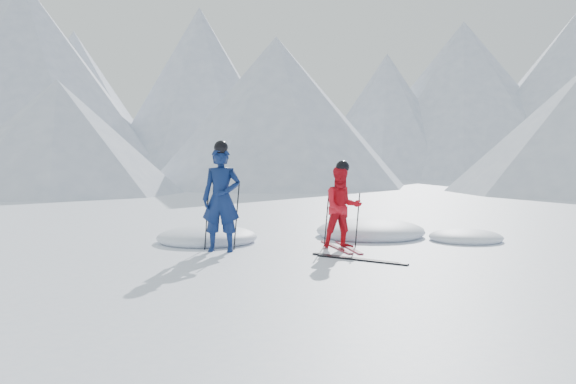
{
  "coord_description": "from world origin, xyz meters",
  "views": [
    {
      "loc": [
        -1.33,
        -10.87,
        1.75
      ],
      "look_at": [
        -1.93,
        0.5,
        1.1
      ],
      "focal_mm": 38.0,
      "sensor_mm": 36.0,
      "label": 1
    }
  ],
  "objects": [
    {
      "name": "pole_blue_right",
      "position": [
        -2.91,
        0.53,
        0.65
      ],
      "size": [
        0.13,
        0.08,
        1.3
      ],
      "primitive_type": "cylinder",
      "rotation": [
        -0.04,
        0.08,
        0.0
      ],
      "color": "black",
      "rests_on": "ground"
    },
    {
      "name": "ground",
      "position": [
        0.0,
        0.0,
        0.0
      ],
      "size": [
        160.0,
        160.0,
        0.0
      ],
      "primitive_type": "plane",
      "color": "white",
      "rests_on": "ground"
    },
    {
      "name": "skier_red",
      "position": [
        -0.9,
        0.83,
        0.79
      ],
      "size": [
        0.9,
        0.78,
        1.58
      ],
      "primitive_type": "imported",
      "rotation": [
        0.0,
        0.0,
        0.26
      ],
      "color": "red",
      "rests_on": "ground"
    },
    {
      "name": "ski_loose_b",
      "position": [
        -0.63,
        -0.6,
        0.01
      ],
      "size": [
        1.5,
        0.97,
        0.03
      ],
      "primitive_type": "cube",
      "rotation": [
        0.0,
        0.0,
        1.02
      ],
      "color": "black",
      "rests_on": "ground"
    },
    {
      "name": "snow_lumps",
      "position": [
        -0.82,
        2.0,
        0.0
      ],
      "size": [
        9.01,
        4.84,
        0.53
      ],
      "color": "white",
      "rests_on": "ground"
    },
    {
      "name": "ski_worn_right",
      "position": [
        -0.78,
        0.83,
        0.01
      ],
      "size": [
        0.47,
        1.68,
        0.03
      ],
      "primitive_type": "cube",
      "rotation": [
        0.0,
        0.0,
        0.23
      ],
      "color": "black",
      "rests_on": "ground"
    },
    {
      "name": "pole_red_left",
      "position": [
        -1.2,
        1.08,
        0.53
      ],
      "size": [
        0.11,
        0.09,
        1.05
      ],
      "primitive_type": "cylinder",
      "rotation": [
        0.06,
        0.08,
        0.0
      ],
      "color": "black",
      "rests_on": "ground"
    },
    {
      "name": "pole_blue_left",
      "position": [
        -3.46,
        0.43,
        0.65
      ],
      "size": [
        0.13,
        0.09,
        1.3
      ],
      "primitive_type": "cylinder",
      "rotation": [
        0.05,
        0.08,
        0.0
      ],
      "color": "black",
      "rests_on": "ground"
    },
    {
      "name": "ski_loose_a",
      "position": [
        -0.73,
        -0.45,
        0.01
      ],
      "size": [
        1.47,
        1.02,
        0.03
      ],
      "primitive_type": "cube",
      "rotation": [
        0.0,
        0.0,
        0.98
      ],
      "color": "black",
      "rests_on": "ground"
    },
    {
      "name": "mountain_range",
      "position": [
        5.71,
        35.31,
        6.72
      ],
      "size": [
        106.15,
        62.94,
        15.53
      ],
      "color": "#B2BCD1",
      "rests_on": "ground"
    },
    {
      "name": "skier_blue",
      "position": [
        -3.16,
        0.28,
        0.98
      ],
      "size": [
        0.73,
        0.5,
        1.95
      ],
      "primitive_type": "imported",
      "rotation": [
        0.0,
        0.0,
        -0.05
      ],
      "color": "#0C1E4D",
      "rests_on": "ground"
    },
    {
      "name": "ski_worn_left",
      "position": [
        -1.02,
        0.83,
        0.01
      ],
      "size": [
        0.58,
        1.65,
        0.03
      ],
      "primitive_type": "cube",
      "rotation": [
        0.0,
        0.0,
        0.3
      ],
      "color": "black",
      "rests_on": "ground"
    },
    {
      "name": "pole_red_right",
      "position": [
        -0.6,
        0.98,
        0.53
      ],
      "size": [
        0.11,
        0.08,
        1.05
      ],
      "primitive_type": "cylinder",
      "rotation": [
        -0.05,
        0.08,
        0.0
      ],
      "color": "black",
      "rests_on": "ground"
    }
  ]
}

